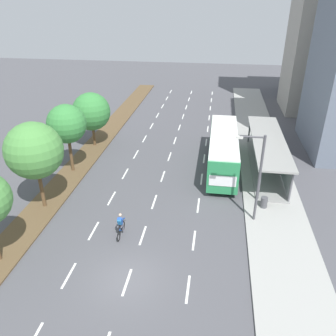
# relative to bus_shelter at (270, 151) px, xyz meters

# --- Properties ---
(ground_plane) EXTENTS (140.00, 140.00, 0.00)m
(ground_plane) POSITION_rel_bus_shelter_xyz_m (-9.53, -15.49, -1.87)
(ground_plane) COLOR #4C4C51
(median_strip) EXTENTS (2.60, 52.00, 0.12)m
(median_strip) POSITION_rel_bus_shelter_xyz_m (-17.83, 4.51, -1.81)
(median_strip) COLOR brown
(median_strip) RESTS_ON ground
(sidewalk_right) EXTENTS (4.50, 52.00, 0.15)m
(sidewalk_right) POSITION_rel_bus_shelter_xyz_m (-0.28, 4.51, -1.79)
(sidewalk_right) COLOR #9E9E99
(sidewalk_right) RESTS_ON ground
(lane_divider_left) EXTENTS (0.14, 49.00, 0.01)m
(lane_divider_left) POSITION_rel_bus_shelter_xyz_m (-13.03, 3.51, -1.86)
(lane_divider_left) COLOR white
(lane_divider_left) RESTS_ON ground
(lane_divider_center) EXTENTS (0.14, 49.00, 0.01)m
(lane_divider_center) POSITION_rel_bus_shelter_xyz_m (-9.53, 3.51, -1.86)
(lane_divider_center) COLOR white
(lane_divider_center) RESTS_ON ground
(lane_divider_right) EXTENTS (0.14, 49.00, 0.01)m
(lane_divider_right) POSITION_rel_bus_shelter_xyz_m (-6.03, 3.51, -1.86)
(lane_divider_right) COLOR white
(lane_divider_right) RESTS_ON ground
(bus_shelter) EXTENTS (2.90, 12.78, 2.86)m
(bus_shelter) POSITION_rel_bus_shelter_xyz_m (0.00, 0.00, 0.00)
(bus_shelter) COLOR gray
(bus_shelter) RESTS_ON sidewalk_right
(bus) EXTENTS (2.54, 11.29, 3.37)m
(bus) POSITION_rel_bus_shelter_xyz_m (-4.28, -0.35, 0.20)
(bus) COLOR #28844C
(bus) RESTS_ON ground
(cyclist) EXTENTS (0.46, 1.82, 1.71)m
(cyclist) POSITION_rel_bus_shelter_xyz_m (-10.99, -11.63, -1.08)
(cyclist) COLOR black
(cyclist) RESTS_ON ground
(median_tree_second) EXTENTS (4.13, 4.13, 6.71)m
(median_tree_second) POSITION_rel_bus_shelter_xyz_m (-17.78, -9.09, 2.89)
(median_tree_second) COLOR brown
(median_tree_second) RESTS_ON median_strip
(median_tree_third) EXTENTS (3.43, 3.43, 6.22)m
(median_tree_third) POSITION_rel_bus_shelter_xyz_m (-17.96, -3.08, 2.74)
(median_tree_third) COLOR brown
(median_tree_third) RESTS_ON median_strip
(median_tree_fourth) EXTENTS (3.92, 3.92, 5.68)m
(median_tree_fourth) POSITION_rel_bus_shelter_xyz_m (-17.97, 2.93, 1.96)
(median_tree_fourth) COLOR brown
(median_tree_fourth) RESTS_ON median_strip
(streetlight) EXTENTS (1.91, 0.24, 6.50)m
(streetlight) POSITION_rel_bus_shelter_xyz_m (-2.11, -8.60, 2.02)
(streetlight) COLOR #4C4C51
(streetlight) RESTS_ON sidewalk_right
(trash_bin) EXTENTS (0.52, 0.52, 0.85)m
(trash_bin) POSITION_rel_bus_shelter_xyz_m (-1.08, -6.88, -1.29)
(trash_bin) COLOR #4C4C51
(trash_bin) RESTS_ON sidewalk_right
(building_far_right) EXTENTS (7.63, 11.61, 14.48)m
(building_far_right) POSITION_rel_bus_shelter_xyz_m (9.32, 26.96, 5.37)
(building_far_right) COLOR slate
(building_far_right) RESTS_ON ground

